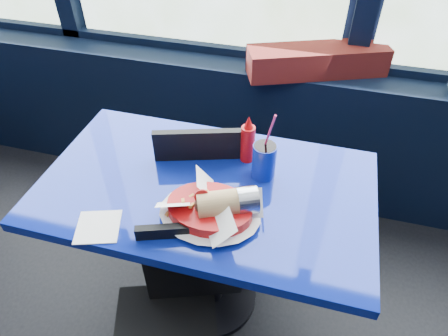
# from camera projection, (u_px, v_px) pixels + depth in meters

# --- Properties ---
(window_sill) EXTENTS (5.00, 0.26, 0.80)m
(window_sill) POSITION_uv_depth(u_px,v_px,m) (202.00, 119.00, 2.36)
(window_sill) COLOR black
(window_sill) RESTS_ON ground
(near_table) EXTENTS (1.20, 0.70, 0.75)m
(near_table) POSITION_uv_depth(u_px,v_px,m) (207.00, 218.00, 1.56)
(near_table) COLOR black
(near_table) RESTS_ON ground
(chair_near_front) EXTENTS (0.46, 0.46, 0.80)m
(chair_near_front) POSITION_uv_depth(u_px,v_px,m) (177.00, 306.00, 1.40)
(chair_near_front) COLOR black
(chair_near_front) RESTS_ON ground
(chair_near_back) EXTENTS (0.50, 0.50, 0.88)m
(chair_near_back) POSITION_uv_depth(u_px,v_px,m) (220.00, 186.00, 1.79)
(chair_near_back) COLOR black
(chair_near_back) RESTS_ON ground
(planter_box) EXTENTS (0.68, 0.41, 0.13)m
(planter_box) POSITION_uv_depth(u_px,v_px,m) (317.00, 61.00, 1.91)
(planter_box) COLOR maroon
(planter_box) RESTS_ON window_sill
(food_basket) EXTENTS (0.31, 0.29, 0.11)m
(food_basket) POSITION_uv_depth(u_px,v_px,m) (212.00, 208.00, 1.30)
(food_basket) COLOR #B20B0C
(food_basket) RESTS_ON near_table
(ketchup_bottle) EXTENTS (0.05, 0.05, 0.20)m
(ketchup_bottle) POSITION_uv_depth(u_px,v_px,m) (248.00, 141.00, 1.49)
(ketchup_bottle) COLOR #B20B0C
(ketchup_bottle) RESTS_ON near_table
(soda_cup) EXTENTS (0.09, 0.09, 0.29)m
(soda_cup) POSITION_uv_depth(u_px,v_px,m) (264.00, 160.00, 1.43)
(soda_cup) COLOR navy
(soda_cup) RESTS_ON near_table
(napkin) EXTENTS (0.17, 0.17, 0.00)m
(napkin) POSITION_uv_depth(u_px,v_px,m) (98.00, 227.00, 1.29)
(napkin) COLOR white
(napkin) RESTS_ON near_table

